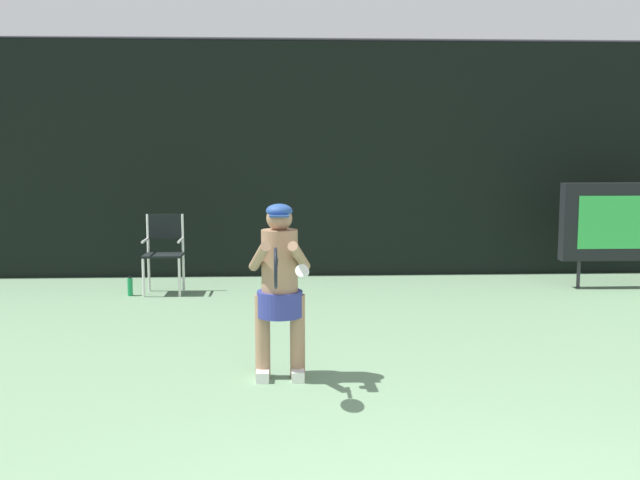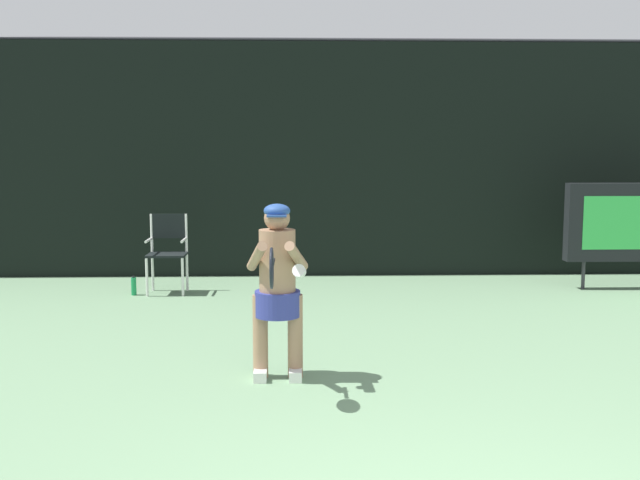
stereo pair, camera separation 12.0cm
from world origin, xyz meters
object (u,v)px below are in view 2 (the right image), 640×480
Objects in this scene: tennis_player at (278,283)px; umpire_chair at (168,248)px; water_bottle at (134,286)px; tennis_racket at (272,268)px.

umpire_chair is at bearing 112.55° from tennis_player.
water_bottle is 4.91m from tennis_racket.
umpire_chair is at bearing 22.29° from water_bottle.
umpire_chair is at bearing 99.33° from tennis_racket.
water_bottle is 0.18× the size of tennis_player.
umpire_chair is 4.20m from tennis_player.
umpire_chair is 1.79× the size of tennis_racket.
tennis_player reaches higher than tennis_racket.
umpire_chair is 4.08× the size of water_bottle.
umpire_chair is 4.85m from tennis_racket.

